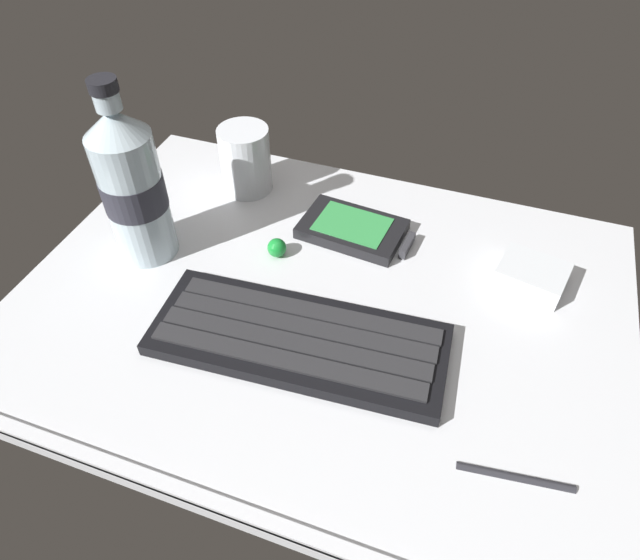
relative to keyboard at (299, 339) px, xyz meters
The scene contains 8 objects.
ground_plane 6.38cm from the keyboard, 90.71° to the left, with size 64.00×48.00×2.80cm.
keyboard is the anchor object (origin of this frame).
handheld_device 17.84cm from the keyboard, 88.13° to the left, with size 13.30×8.76×1.50cm.
juice_cup 27.40cm from the keyboard, 125.27° to the left, with size 6.40×6.40×8.50cm.
water_bottle 24.05cm from the keyboard, 161.23° to the left, with size 6.73×6.73×20.80cm.
charger_block 26.39cm from the keyboard, 38.21° to the left, with size 7.00×5.60×2.40cm, color silver.
trackball_mouse 13.38cm from the keyboard, 121.94° to the left, with size 2.20×2.20×2.20cm, color #198C33.
stylus_pen 22.66cm from the keyboard, 17.85° to the right, with size 0.70×0.70×9.50cm, color #26262B.
Camera 1 is at (13.42, -37.91, 43.86)cm, focal length 31.31 mm.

